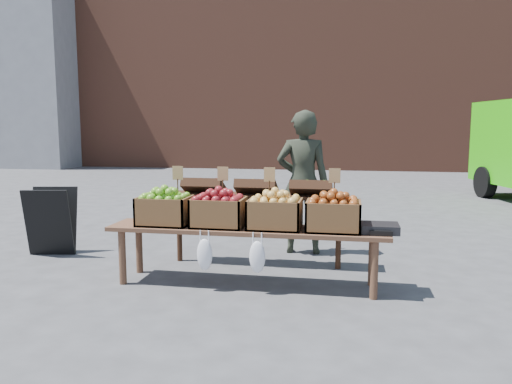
% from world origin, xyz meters
% --- Properties ---
extents(ground, '(80.00, 80.00, 0.00)m').
position_xyz_m(ground, '(0.00, 0.00, 0.00)').
color(ground, '#464649').
extents(brick_building, '(24.00, 4.00, 10.00)m').
position_xyz_m(brick_building, '(0.00, 15.00, 5.00)').
color(brick_building, brown).
rests_on(brick_building, ground).
extents(vendor, '(0.65, 0.45, 1.73)m').
position_xyz_m(vendor, '(-0.45, 1.31, 0.87)').
color(vendor, '#252B1F').
rests_on(vendor, ground).
extents(chalkboard_sign, '(0.59, 0.39, 0.82)m').
position_xyz_m(chalkboard_sign, '(-3.41, 0.66, 0.41)').
color(chalkboard_sign, black).
rests_on(chalkboard_sign, ground).
extents(back_table, '(2.10, 0.44, 1.04)m').
position_xyz_m(back_table, '(-0.90, 0.67, 0.52)').
color(back_table, '#311C10').
rests_on(back_table, ground).
extents(display_bench, '(2.70, 0.56, 0.57)m').
position_xyz_m(display_bench, '(-0.87, -0.05, 0.28)').
color(display_bench, brown).
rests_on(display_bench, ground).
extents(crate_golden_apples, '(0.50, 0.40, 0.28)m').
position_xyz_m(crate_golden_apples, '(-1.69, -0.05, 0.71)').
color(crate_golden_apples, '#4C7825').
rests_on(crate_golden_apples, display_bench).
extents(crate_russet_pears, '(0.50, 0.40, 0.28)m').
position_xyz_m(crate_russet_pears, '(-1.14, -0.05, 0.71)').
color(crate_russet_pears, maroon).
rests_on(crate_russet_pears, display_bench).
extents(crate_red_apples, '(0.50, 0.40, 0.28)m').
position_xyz_m(crate_red_apples, '(-0.59, -0.05, 0.71)').
color(crate_red_apples, gold).
rests_on(crate_red_apples, display_bench).
extents(crate_green_apples, '(0.50, 0.40, 0.28)m').
position_xyz_m(crate_green_apples, '(-0.04, -0.05, 0.71)').
color(crate_green_apples, '#A34819').
rests_on(crate_green_apples, display_bench).
extents(weighing_scale, '(0.34, 0.30, 0.08)m').
position_xyz_m(weighing_scale, '(0.38, -0.05, 0.61)').
color(weighing_scale, black).
rests_on(weighing_scale, display_bench).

